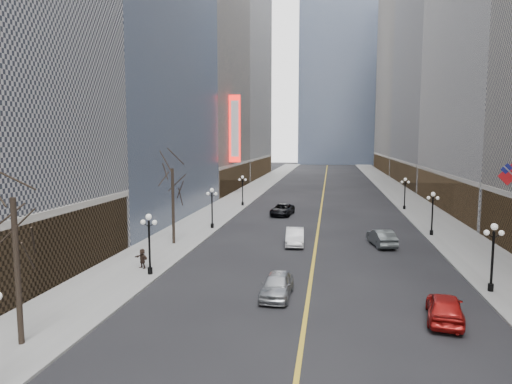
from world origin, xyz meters
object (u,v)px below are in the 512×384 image
(streetlamp_east_1, at_px, (493,250))
(streetlamp_east_2, at_px, (433,209))
(car_sb_far, at_px, (382,238))
(streetlamp_west_2, at_px, (212,204))
(car_nb_near, at_px, (277,285))
(car_nb_far, at_px, (282,210))
(streetlamp_west_3, at_px, (243,187))
(car_nb_mid, at_px, (295,237))
(streetlamp_east_3, at_px, (405,190))
(streetlamp_west_1, at_px, (149,238))
(car_sb_mid, at_px, (445,307))

(streetlamp_east_1, bearing_deg, streetlamp_east_2, 90.00)
(car_sb_far, bearing_deg, streetlamp_west_2, -27.04)
(car_nb_near, bearing_deg, streetlamp_east_2, 58.48)
(streetlamp_east_2, relative_size, car_nb_far, 0.82)
(streetlamp_east_1, height_order, streetlamp_east_2, same)
(streetlamp_west_3, xyz_separation_m, car_nb_far, (6.80, -7.26, -2.13))
(car_nb_near, bearing_deg, streetlamp_east_1, 13.86)
(car_nb_mid, bearing_deg, streetlamp_east_1, -44.24)
(streetlamp_east_2, height_order, streetlamp_east_3, same)
(streetlamp_east_1, xyz_separation_m, car_nb_far, (-16.80, 28.74, -2.13))
(car_nb_far, bearing_deg, streetlamp_west_3, 139.24)
(streetlamp_west_1, height_order, car_nb_mid, streetlamp_west_1)
(streetlamp_east_1, distance_m, streetlamp_east_2, 18.00)
(streetlamp_east_1, distance_m, streetlamp_west_2, 29.68)
(streetlamp_east_2, relative_size, car_nb_mid, 0.94)
(streetlamp_west_2, height_order, car_nb_mid, streetlamp_west_2)
(car_nb_far, bearing_deg, car_sb_mid, -63.56)
(streetlamp_east_1, height_order, car_nb_far, streetlamp_east_1)
(streetlamp_east_3, bearing_deg, streetlamp_east_2, -90.00)
(streetlamp_east_1, bearing_deg, car_nb_mid, 139.41)
(streetlamp_east_3, xyz_separation_m, streetlamp_west_1, (-23.60, -36.00, 0.00))
(streetlamp_east_2, xyz_separation_m, streetlamp_west_1, (-23.60, -18.00, 0.00))
(streetlamp_east_3, bearing_deg, car_nb_far, -156.63)
(streetlamp_west_2, relative_size, streetlamp_west_3, 1.00)
(streetlamp_east_1, bearing_deg, streetlamp_east_3, 90.00)
(streetlamp_west_1, distance_m, car_nb_mid, 15.50)
(streetlamp_west_3, height_order, car_sb_far, streetlamp_west_3)
(car_sb_mid, bearing_deg, streetlamp_east_1, -118.01)
(car_nb_near, relative_size, car_sb_far, 0.95)
(car_nb_far, distance_m, car_sb_mid, 36.40)
(car_sb_far, bearing_deg, streetlamp_east_3, -114.28)
(streetlamp_west_3, height_order, car_nb_near, streetlamp_west_3)
(streetlamp_west_2, distance_m, car_sb_mid, 30.50)
(streetlamp_west_1, relative_size, streetlamp_west_3, 1.00)
(streetlamp_west_2, bearing_deg, car_nb_far, 57.65)
(streetlamp_east_2, bearing_deg, streetlamp_east_1, -90.00)
(streetlamp_west_3, distance_m, car_nb_near, 40.20)
(streetlamp_west_2, relative_size, car_sb_mid, 0.96)
(streetlamp_west_1, distance_m, car_sb_mid, 20.31)
(streetlamp_east_1, xyz_separation_m, streetlamp_west_2, (-23.60, 18.00, 0.00))
(car_nb_far, relative_size, car_sb_far, 1.14)
(streetlamp_east_3, relative_size, car_nb_far, 0.82)
(streetlamp_west_3, bearing_deg, streetlamp_east_2, -37.33)
(streetlamp_east_3, xyz_separation_m, car_sb_mid, (-4.13, -41.38, -2.10))
(streetlamp_east_1, relative_size, streetlamp_east_3, 1.00)
(streetlamp_east_1, distance_m, car_nb_mid, 18.29)
(streetlamp_east_3, xyz_separation_m, car_nb_mid, (-13.80, -24.17, -2.11))
(streetlamp_east_1, xyz_separation_m, streetlamp_east_3, (0.00, 36.00, 0.00))
(streetlamp_east_3, height_order, streetlamp_west_3, same)
(streetlamp_west_2, distance_m, car_sb_far, 18.85)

